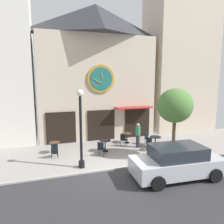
{
  "coord_description": "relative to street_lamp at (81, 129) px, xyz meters",
  "views": [
    {
      "loc": [
        -3.08,
        -9.71,
        4.66
      ],
      "look_at": [
        0.91,
        2.71,
        2.57
      ],
      "focal_mm": 33.7,
      "sensor_mm": 36.0,
      "label": 1
    }
  ],
  "objects": [
    {
      "name": "parked_car_silver",
      "position": [
        4.13,
        -2.45,
        -1.34
      ],
      "size": [
        4.39,
        2.21,
        1.55
      ],
      "color": "#B7BABF",
      "rests_on": "ground_plane"
    },
    {
      "name": "cafe_table_near_door",
      "position": [
        5.3,
        1.68,
        -1.53
      ],
      "size": [
        0.78,
        0.78,
        0.77
      ],
      "color": "black",
      "rests_on": "ground_plane"
    },
    {
      "name": "clock_building",
      "position": [
        2.3,
        5.98,
        3.2
      ],
      "size": [
        8.95,
        4.05,
        10.22
      ],
      "color": "beige",
      "rests_on": "ground_plane"
    },
    {
      "name": "cafe_chair_facing_wall",
      "position": [
        -1.29,
        1.8,
        -1.57
      ],
      "size": [
        0.42,
        0.42,
        0.9
      ],
      "color": "black",
      "rests_on": "ground_plane"
    },
    {
      "name": "cafe_chair_near_tree",
      "position": [
        4.63,
        1.23,
        -1.57
      ],
      "size": [
        0.55,
        0.55,
        0.9
      ],
      "color": "black",
      "rests_on": "ground_plane"
    },
    {
      "name": "cafe_table_rightmost",
      "position": [
        -1.24,
        2.66,
        -1.61
      ],
      "size": [
        0.65,
        0.65,
        0.72
      ],
      "color": "black",
      "rests_on": "ground_plane"
    },
    {
      "name": "street_lamp",
      "position": [
        0.0,
        0.0,
        0.0
      ],
      "size": [
        0.36,
        0.36,
        4.13
      ],
      "color": "black",
      "rests_on": "ground_plane"
    },
    {
      "name": "cafe_chair_left_end",
      "position": [
        5.13,
        2.47,
        -1.57
      ],
      "size": [
        0.54,
        0.54,
        0.9
      ],
      "color": "black",
      "rests_on": "ground_plane"
    },
    {
      "name": "cafe_table_leftmost",
      "position": [
        1.87,
        2.01,
        -1.57
      ],
      "size": [
        0.73,
        0.73,
        0.74
      ],
      "color": "black",
      "rests_on": "ground_plane"
    },
    {
      "name": "neighbor_building_right",
      "position": [
        10.3,
        6.54,
        4.21
      ],
      "size": [
        5.88,
        3.81,
        12.61
      ],
      "color": "beige",
      "rests_on": "ground_plane"
    },
    {
      "name": "ground_plane",
      "position": [
        1.39,
        -1.09,
        -2.12
      ],
      "size": [
        26.62,
        11.46,
        0.13
      ],
      "color": "gray"
    },
    {
      "name": "cafe_table_center_right",
      "position": [
        3.87,
        3.26,
        -1.58
      ],
      "size": [
        0.71,
        0.71,
        0.73
      ],
      "color": "black",
      "rests_on": "ground_plane"
    },
    {
      "name": "cafe_chair_under_awning",
      "position": [
        3.36,
        2.61,
        -1.57
      ],
      "size": [
        0.57,
        0.57,
        0.9
      ],
      "color": "black",
      "rests_on": "ground_plane"
    },
    {
      "name": "street_tree",
      "position": [
        5.39,
        -0.27,
        1.0
      ],
      "size": [
        2.08,
        1.87,
        4.11
      ],
      "color": "brown",
      "rests_on": "ground_plane"
    },
    {
      "name": "pedestrian_green",
      "position": [
        4.22,
        2.13,
        -1.24
      ],
      "size": [
        0.45,
        0.45,
        1.67
      ],
      "color": "#2D2D38",
      "rests_on": "ground_plane"
    },
    {
      "name": "cafe_chair_outer",
      "position": [
        1.4,
        1.26,
        -1.57
      ],
      "size": [
        0.56,
        0.56,
        0.9
      ],
      "color": "black",
      "rests_on": "ground_plane"
    }
  ]
}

